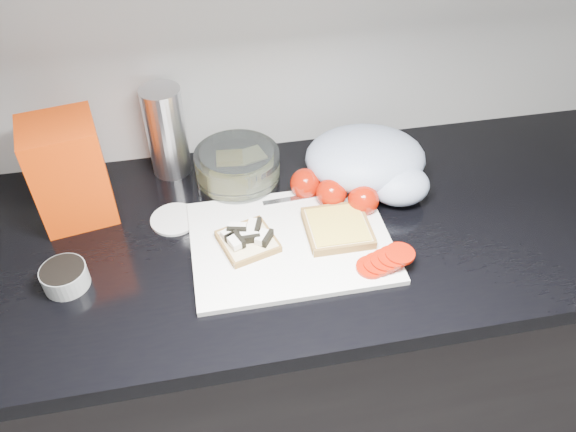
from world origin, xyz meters
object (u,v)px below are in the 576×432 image
object	(u,v)px
bread_bag	(69,171)
steel_canister	(166,132)
cutting_board	(291,242)
glass_bowl	(238,168)

from	to	relation	value
bread_bag	steel_canister	size ratio (longest dim) A/B	1.06
cutting_board	bread_bag	xyz separation A→B (m)	(-0.42, 0.18, 0.11)
cutting_board	bread_bag	size ratio (longest dim) A/B	1.78
bread_bag	steel_canister	bearing A→B (deg)	19.78
bread_bag	steel_canister	xyz separation A→B (m)	(0.20, 0.12, -0.01)
bread_bag	glass_bowl	bearing A→B (deg)	-3.46
glass_bowl	steel_canister	world-z (taller)	steel_canister
bread_bag	steel_canister	distance (m)	0.23
cutting_board	glass_bowl	world-z (taller)	glass_bowl
cutting_board	bread_bag	bearing A→B (deg)	157.05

